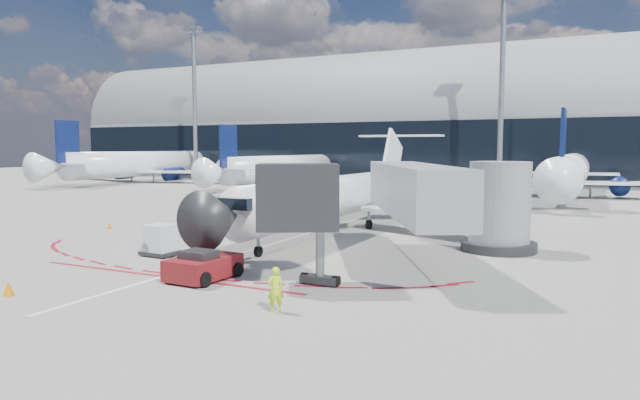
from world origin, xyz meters
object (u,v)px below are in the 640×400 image
at_px(regional_jet, 341,195).
at_px(pushback_tug, 203,266).
at_px(ramp_worker, 275,289).
at_px(uld_container, 160,240).

relative_size(regional_jet, pushback_tug, 5.76).
height_order(pushback_tug, ramp_worker, ramp_worker).
xyz_separation_m(regional_jet, pushback_tug, (0.58, -15.60, -1.82)).
distance_m(regional_jet, uld_container, 13.25).
height_order(regional_jet, pushback_tug, regional_jet).
bearing_deg(ramp_worker, uld_container, -71.97).
bearing_deg(uld_container, ramp_worker, -26.93).
xyz_separation_m(regional_jet, uld_container, (-4.69, -12.29, -1.58)).
relative_size(ramp_worker, uld_container, 0.86).
bearing_deg(ramp_worker, pushback_tug, -70.00).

